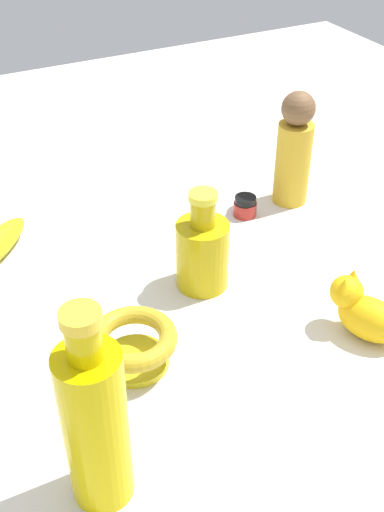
{
  "coord_description": "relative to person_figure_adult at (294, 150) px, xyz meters",
  "views": [
    {
      "loc": [
        0.69,
        -0.35,
        0.62
      ],
      "look_at": [
        0.0,
        0.0,
        0.04
      ],
      "focal_mm": 44.57,
      "sensor_mm": 36.0,
      "label": 1
    }
  ],
  "objects": [
    {
      "name": "cat_figurine",
      "position": [
        0.34,
        -0.11,
        -0.06
      ],
      "size": [
        0.12,
        0.09,
        0.09
      ],
      "color": "yellow",
      "rests_on": "ground"
    },
    {
      "name": "ground",
      "position": [
        0.13,
        -0.27,
        -0.1
      ],
      "size": [
        2.0,
        2.0,
        0.0
      ],
      "primitive_type": "plane",
      "color": "silver"
    },
    {
      "name": "bottle_short",
      "position": [
        0.14,
        -0.26,
        -0.04
      ],
      "size": [
        0.08,
        0.08,
        0.16
      ],
      "color": "#BEA60E",
      "rests_on": "ground"
    },
    {
      "name": "bowl",
      "position": [
        0.25,
        -0.41,
        -0.06
      ],
      "size": [
        0.12,
        0.12,
        0.06
      ],
      "color": "gold",
      "rests_on": "ground"
    },
    {
      "name": "person_figure_adult",
      "position": [
        0.0,
        0.0,
        0.0
      ],
      "size": [
        0.08,
        0.08,
        0.21
      ],
      "color": "gold",
      "rests_on": "ground"
    },
    {
      "name": "nail_polish_jar",
      "position": [
        0.01,
        -0.1,
        -0.08
      ],
      "size": [
        0.04,
        0.04,
        0.04
      ],
      "color": "#A92721",
      "rests_on": "ground"
    },
    {
      "name": "bottle_tall",
      "position": [
        0.41,
        -0.52,
        0.01
      ],
      "size": [
        0.07,
        0.07,
        0.26
      ],
      "color": "#D2B804",
      "rests_on": "ground"
    }
  ]
}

